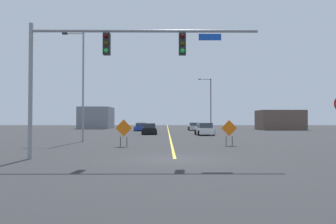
% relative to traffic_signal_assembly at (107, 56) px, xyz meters
% --- Properties ---
extents(ground, '(202.43, 202.43, 0.00)m').
position_rel_traffic_signal_assembly_xyz_m(ground, '(3.29, 0.01, -4.99)').
color(ground, '#2D2D30').
extents(road_centre_stripe, '(0.16, 112.46, 0.01)m').
position_rel_traffic_signal_assembly_xyz_m(road_centre_stripe, '(3.29, 56.25, -4.98)').
color(road_centre_stripe, yellow).
rests_on(road_centre_stripe, ground).
extents(traffic_signal_assembly, '(11.14, 0.44, 6.59)m').
position_rel_traffic_signal_assembly_xyz_m(traffic_signal_assembly, '(0.00, 0.00, 0.00)').
color(traffic_signal_assembly, gray).
rests_on(traffic_signal_assembly, ground).
extents(street_lamp_far_left, '(2.41, 0.24, 9.67)m').
position_rel_traffic_signal_assembly_xyz_m(street_lamp_far_left, '(11.12, 45.19, 0.33)').
color(street_lamp_far_left, black).
rests_on(street_lamp_far_left, ground).
extents(street_lamp_near_left, '(1.92, 0.24, 9.59)m').
position_rel_traffic_signal_assembly_xyz_m(street_lamp_near_left, '(-4.49, 12.58, 0.24)').
color(street_lamp_near_left, gray).
rests_on(street_lamp_near_left, ground).
extents(construction_sign_right_lane, '(1.21, 0.18, 1.92)m').
position_rel_traffic_signal_assembly_xyz_m(construction_sign_right_lane, '(-0.16, 7.52, -3.78)').
color(construction_sign_right_lane, orange).
rests_on(construction_sign_right_lane, ground).
extents(construction_sign_median_far, '(1.19, 0.17, 1.88)m').
position_rel_traffic_signal_assembly_xyz_m(construction_sign_median_far, '(7.52, 8.25, -3.80)').
color(construction_sign_median_far, orange).
rests_on(construction_sign_median_far, ground).
extents(car_blue_approaching, '(2.28, 4.18, 1.26)m').
position_rel_traffic_signal_assembly_xyz_m(car_blue_approaching, '(-1.38, 40.21, -4.38)').
color(car_blue_approaching, '#1E389E').
rests_on(car_blue_approaching, ground).
extents(car_black_distant, '(2.14, 4.03, 1.44)m').
position_rel_traffic_signal_assembly_xyz_m(car_black_distant, '(0.66, 27.00, -4.33)').
color(car_black_distant, black).
rests_on(car_black_distant, ground).
extents(car_silver_mid, '(2.12, 4.45, 1.40)m').
position_rel_traffic_signal_assembly_xyz_m(car_silver_mid, '(7.96, 43.18, -4.32)').
color(car_silver_mid, '#B7BABF').
rests_on(car_silver_mid, ground).
extents(car_white_far, '(2.18, 3.91, 1.52)m').
position_rel_traffic_signal_assembly_xyz_m(car_white_far, '(7.61, 24.48, -4.27)').
color(car_white_far, white).
rests_on(car_white_far, ground).
extents(car_red_near, '(2.16, 4.40, 1.36)m').
position_rel_traffic_signal_assembly_xyz_m(car_red_near, '(-1.72, 44.86, -4.36)').
color(car_red_near, red).
rests_on(car_red_near, ground).
extents(roadside_building_west, '(6.59, 8.62, 4.69)m').
position_rel_traffic_signal_assembly_xyz_m(roadside_building_west, '(-12.50, 56.20, -2.64)').
color(roadside_building_west, gray).
rests_on(roadside_building_west, ground).
extents(roadside_building_east, '(8.19, 5.86, 3.74)m').
position_rel_traffic_signal_assembly_xyz_m(roadside_building_east, '(24.76, 46.58, -3.12)').
color(roadside_building_east, brown).
rests_on(roadside_building_east, ground).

